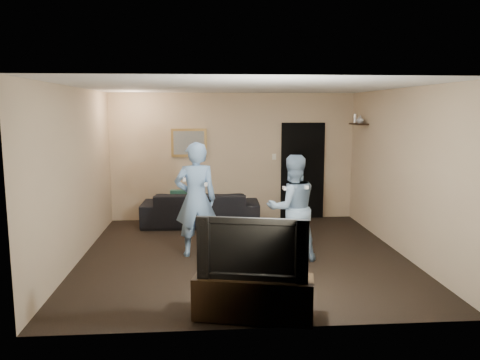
{
  "coord_description": "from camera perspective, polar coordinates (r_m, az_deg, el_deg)",
  "views": [
    {
      "loc": [
        -0.59,
        -7.07,
        2.27
      ],
      "look_at": [
        -0.03,
        0.3,
        1.15
      ],
      "focal_mm": 35.0,
      "sensor_mm": 36.0,
      "label": 1
    }
  ],
  "objects": [
    {
      "name": "painting_canvas",
      "position": [
        9.55,
        -6.25,
        4.53
      ],
      "size": [
        0.62,
        0.01,
        0.47
      ],
      "primitive_type": "cube",
      "color": "slate",
      "rests_on": "painting_frame"
    },
    {
      "name": "throw_pillow",
      "position": [
        9.26,
        -7.06,
        -2.6
      ],
      "size": [
        0.46,
        0.17,
        0.45
      ],
      "primitive_type": "cube",
      "rotation": [
        0.0,
        0.0,
        -0.06
      ],
      "color": "#18493C",
      "rests_on": "sofa"
    },
    {
      "name": "wall_left",
      "position": [
        7.39,
        -19.31,
        0.58
      ],
      "size": [
        0.04,
        5.0,
        2.6
      ],
      "primitive_type": "cube",
      "color": "tan",
      "rests_on": "ground"
    },
    {
      "name": "wall_right",
      "position": [
        7.78,
        19.07,
        0.98
      ],
      "size": [
        0.04,
        5.0,
        2.6
      ],
      "primitive_type": "cube",
      "color": "tan",
      "rests_on": "ground"
    },
    {
      "name": "wii_player_left",
      "position": [
        7.26,
        -5.41,
        -2.38
      ],
      "size": [
        0.7,
        0.55,
        1.78
      ],
      "color": "#7AA3D4",
      "rests_on": "ground"
    },
    {
      "name": "wall_front",
      "position": [
        4.71,
        2.92,
        -3.27
      ],
      "size": [
        5.0,
        0.04,
        2.6
      ],
      "primitive_type": "cube",
      "color": "tan",
      "rests_on": "ground"
    },
    {
      "name": "wii_player_right",
      "position": [
        7.07,
        6.39,
        -3.41
      ],
      "size": [
        0.87,
        0.72,
        1.61
      ],
      "color": "#7B97B3",
      "rests_on": "ground"
    },
    {
      "name": "painting_frame",
      "position": [
        9.58,
        -6.24,
        4.55
      ],
      "size": [
        0.72,
        0.05,
        0.57
      ],
      "primitive_type": "cube",
      "color": "olive",
      "rests_on": "wall_back"
    },
    {
      "name": "shelf_figurine",
      "position": [
        9.59,
        13.85,
        7.31
      ],
      "size": [
        0.06,
        0.06,
        0.18
      ],
      "primitive_type": "cylinder",
      "color": "silver",
      "rests_on": "wall_shelf"
    },
    {
      "name": "ceiling",
      "position": [
        7.11,
        0.4,
        11.27
      ],
      "size": [
        5.0,
        5.0,
        0.04
      ],
      "primitive_type": "cube",
      "color": "silver",
      "rests_on": "wall_back"
    },
    {
      "name": "wall_shelf",
      "position": [
        9.37,
        14.28,
        6.63
      ],
      "size": [
        0.2,
        0.6,
        0.03
      ],
      "primitive_type": "cube",
      "color": "black",
      "rests_on": "wall_right"
    },
    {
      "name": "shelf_vase",
      "position": [
        9.29,
        14.46,
        7.17
      ],
      "size": [
        0.16,
        0.16,
        0.15
      ],
      "primitive_type": "imported",
      "rotation": [
        0.0,
        0.0,
        -0.15
      ],
      "color": "#A2A2A7",
      "rests_on": "wall_shelf"
    },
    {
      "name": "sofa",
      "position": [
        9.28,
        -4.8,
        -3.46
      ],
      "size": [
        2.31,
        0.97,
        0.67
      ],
      "primitive_type": "imported",
      "rotation": [
        0.0,
        0.0,
        3.11
      ],
      "color": "black",
      "rests_on": "ground"
    },
    {
      "name": "doorway",
      "position": [
        9.84,
        7.63,
        1.12
      ],
      "size": [
        0.9,
        0.06,
        2.0
      ],
      "primitive_type": "cube",
      "color": "black",
      "rests_on": "ground"
    },
    {
      "name": "wall_back",
      "position": [
        9.64,
        -0.85,
        2.83
      ],
      "size": [
        5.0,
        0.04,
        2.6
      ],
      "primitive_type": "cube",
      "color": "tan",
      "rests_on": "ground"
    },
    {
      "name": "television",
      "position": [
        5.05,
        1.65,
        -8.09
      ],
      "size": [
        1.18,
        0.41,
        0.68
      ],
      "primitive_type": "imported",
      "rotation": [
        0.0,
        0.0,
        -0.22
      ],
      "color": "black",
      "rests_on": "tv_console"
    },
    {
      "name": "tv_console",
      "position": [
        5.24,
        1.62,
        -14.06
      ],
      "size": [
        1.35,
        0.69,
        0.46
      ],
      "primitive_type": "cube",
      "rotation": [
        0.0,
        0.0,
        -0.22
      ],
      "color": "black",
      "rests_on": "ground"
    },
    {
      "name": "ground",
      "position": [
        7.45,
        0.38,
        -9.12
      ],
      "size": [
        5.0,
        5.0,
        0.0
      ],
      "primitive_type": "plane",
      "color": "black",
      "rests_on": "ground"
    },
    {
      "name": "light_switch",
      "position": [
        9.71,
        4.18,
        2.85
      ],
      "size": [
        0.08,
        0.02,
        0.12
      ],
      "primitive_type": "cube",
      "color": "silver",
      "rests_on": "wall_back"
    }
  ]
}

